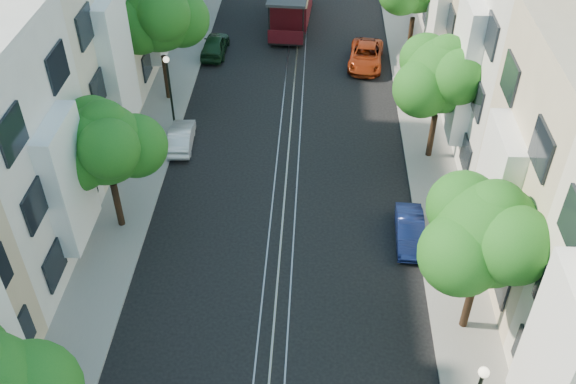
# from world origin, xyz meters

# --- Properties ---
(ground) EXTENTS (200.00, 200.00, 0.00)m
(ground) POSITION_xyz_m (0.00, 28.00, 0.00)
(ground) COLOR black
(ground) RESTS_ON ground
(sidewalk_east) EXTENTS (2.50, 80.00, 0.12)m
(sidewalk_east) POSITION_xyz_m (7.25, 28.00, 0.06)
(sidewalk_east) COLOR gray
(sidewalk_east) RESTS_ON ground
(sidewalk_west) EXTENTS (2.50, 80.00, 0.12)m
(sidewalk_west) POSITION_xyz_m (-7.25, 28.00, 0.06)
(sidewalk_west) COLOR gray
(sidewalk_west) RESTS_ON ground
(rail_left) EXTENTS (0.06, 80.00, 0.02)m
(rail_left) POSITION_xyz_m (-0.55, 28.00, 0.01)
(rail_left) COLOR gray
(rail_left) RESTS_ON ground
(rail_slot) EXTENTS (0.06, 80.00, 0.02)m
(rail_slot) POSITION_xyz_m (0.00, 28.00, 0.01)
(rail_slot) COLOR gray
(rail_slot) RESTS_ON ground
(rail_right) EXTENTS (0.06, 80.00, 0.02)m
(rail_right) POSITION_xyz_m (0.55, 28.00, 0.01)
(rail_right) COLOR gray
(rail_right) RESTS_ON ground
(lane_line) EXTENTS (0.08, 80.00, 0.01)m
(lane_line) POSITION_xyz_m (0.00, 28.00, 0.00)
(lane_line) COLOR tan
(lane_line) RESTS_ON ground
(townhouses_east) EXTENTS (7.75, 72.00, 12.00)m
(townhouses_east) POSITION_xyz_m (11.87, 27.91, 5.18)
(townhouses_east) COLOR beige
(townhouses_east) RESTS_ON ground
(tree_e_b) EXTENTS (4.93, 4.08, 6.68)m
(tree_e_b) POSITION_xyz_m (7.26, 8.98, 4.73)
(tree_e_b) COLOR black
(tree_e_b) RESTS_ON ground
(tree_e_c) EXTENTS (4.84, 3.99, 6.52)m
(tree_e_c) POSITION_xyz_m (7.26, 19.98, 4.60)
(tree_e_c) COLOR black
(tree_e_c) RESTS_ON ground
(tree_w_b) EXTENTS (4.72, 3.87, 6.27)m
(tree_w_b) POSITION_xyz_m (-7.14, 13.98, 4.40)
(tree_w_b) COLOR black
(tree_w_b) RESTS_ON ground
(tree_w_c) EXTENTS (5.13, 4.28, 7.09)m
(tree_w_c) POSITION_xyz_m (-7.14, 24.98, 5.07)
(tree_w_c) COLOR black
(tree_w_c) RESTS_ON ground
(lamp_west) EXTENTS (0.32, 0.32, 4.16)m
(lamp_west) POSITION_xyz_m (-6.30, 22.00, 2.85)
(lamp_west) COLOR black
(lamp_west) RESTS_ON ground
(parked_car_e_mid) EXTENTS (1.26, 3.35, 1.09)m
(parked_car_e_mid) POSITION_xyz_m (5.60, 13.71, 0.55)
(parked_car_e_mid) COLOR #0C153D
(parked_car_e_mid) RESTS_ON ground
(parked_car_e_far) EXTENTS (2.52, 4.62, 1.23)m
(parked_car_e_far) POSITION_xyz_m (4.40, 29.72, 0.61)
(parked_car_e_far) COLOR maroon
(parked_car_e_far) RESTS_ON ground
(parked_car_w_mid) EXTENTS (1.35, 3.37, 1.09)m
(parked_car_w_mid) POSITION_xyz_m (-5.60, 20.35, 0.54)
(parked_car_w_mid) COLOR silver
(parked_car_w_mid) RESTS_ON ground
(parked_car_w_far) EXTENTS (1.59, 3.76, 1.27)m
(parked_car_w_far) POSITION_xyz_m (-5.28, 30.71, 0.63)
(parked_car_w_far) COLOR black
(parked_car_w_far) RESTS_ON ground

